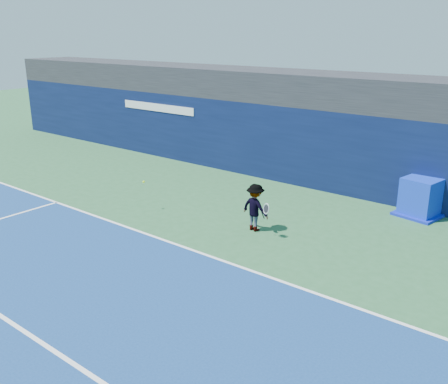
% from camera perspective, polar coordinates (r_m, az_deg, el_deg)
% --- Properties ---
extents(ground, '(80.00, 80.00, 0.00)m').
position_cam_1_polar(ground, '(13.04, -17.37, -9.06)').
color(ground, '#295C34').
rests_on(ground, ground).
extents(baseline, '(24.00, 0.10, 0.01)m').
position_cam_1_polar(baseline, '(14.72, -7.74, -5.16)').
color(baseline, white).
rests_on(baseline, ground).
extents(stadium_band, '(36.00, 3.00, 1.20)m').
position_cam_1_polar(stadium_band, '(20.44, 9.57, 11.68)').
color(stadium_band, black).
rests_on(stadium_band, back_wall_assembly).
extents(back_wall_assembly, '(36.00, 1.03, 3.00)m').
position_cam_1_polar(back_wall_assembly, '(19.92, 7.83, 5.47)').
color(back_wall_assembly, '#091234').
rests_on(back_wall_assembly, ground).
extents(equipment_cart, '(1.52, 1.52, 1.26)m').
position_cam_1_polar(equipment_cart, '(17.34, 21.55, -0.71)').
color(equipment_cart, '#0D2ABC').
rests_on(equipment_cart, ground).
extents(tennis_player, '(1.22, 0.69, 1.45)m').
position_cam_1_polar(tennis_player, '(14.90, 3.59, -1.77)').
color(tennis_player, white).
rests_on(tennis_player, ground).
extents(tennis_ball, '(0.08, 0.08, 0.08)m').
position_cam_1_polar(tennis_ball, '(16.68, -9.17, 1.16)').
color(tennis_ball, '#C8ED1A').
rests_on(tennis_ball, ground).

